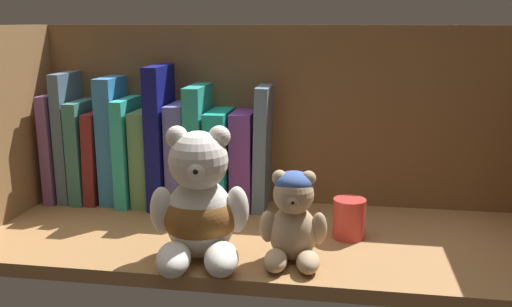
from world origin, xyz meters
The scene contains 18 objects.
shelf_board centered at (0.00, 0.00, 1.00)cm, with size 81.62×31.85×2.00cm, color #9E7042.
shelf_back_panel centered at (0.00, 16.53, 16.44)cm, with size 84.02×1.20×32.89cm, color brown.
book_0 centered at (-38.38, 13.15, 11.55)cm, with size 1.86×12.89×19.10cm, color #734F84.
book_1 centered at (-36.04, 13.15, 13.41)cm, with size 1.97×11.68×22.81cm, color slate.
book_2 centered at (-33.45, 13.15, 11.00)cm, with size 2.35×12.65×18.00cm, color #3B7A72.
book_3 centered at (-30.84, 13.15, 10.08)cm, with size 2.01×12.00×16.16cm, color maroon.
book_4 centered at (-27.93, 13.15, 13.07)cm, with size 2.96×10.80×22.14cm, color #3684CB.
book_5 centered at (-24.95, 13.15, 11.31)cm, with size 2.14×13.68×18.62cm, color #31C1B0.
book_6 centered at (-22.03, 13.15, 10.29)cm, with size 2.83×11.88×16.57cm, color #669F65.
book_7 centered at (-18.89, 13.15, 14.16)cm, with size 2.60×13.96×24.31cm, color navy.
book_8 centered at (-15.57, 13.15, 10.95)cm, with size 3.18×12.29×17.91cm, color #6568B4.
book_9 centered at (-12.18, 13.15, 12.55)cm, with size 2.76×14.31×21.11cm, color teal.
book_10 centered at (-8.61, 13.15, 10.47)cm, with size 3.53×13.63×16.93cm, color #1AA998.
book_11 centered at (-4.63, 13.15, 10.36)cm, with size 3.56×10.32×16.72cm, color #73388F.
book_12 centered at (-1.35, 13.15, 12.53)cm, with size 2.14×10.01×21.07cm, color slate.
teddy_bear_larger centered at (-6.56, -10.20, 9.19)cm, with size 13.57×14.49×18.30cm.
teddy_bear_smaller centered at (5.91, -9.08, 7.94)cm, with size 9.16×9.33×12.52cm.
pillar_candle centered at (13.37, 0.67, 5.00)cm, with size 4.82×4.82×5.99cm, color #C63833.
Camera 1 is at (12.10, -78.49, 33.65)cm, focal length 39.01 mm.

